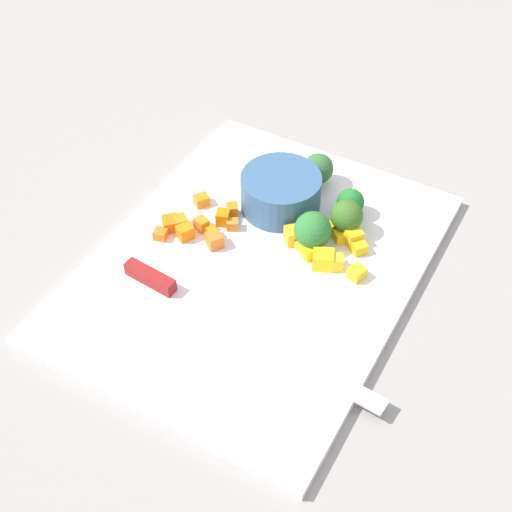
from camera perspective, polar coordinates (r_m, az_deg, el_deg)
name	(u,v)px	position (r m, az deg, el deg)	size (l,w,h in m)	color
ground_plane	(256,269)	(0.81, 0.00, -1.08)	(4.00, 4.00, 0.00)	gray
cutting_board	(256,266)	(0.81, 0.00, -0.79)	(0.44, 0.34, 0.01)	white
prep_bowl	(281,192)	(0.85, 2.02, 5.20)	(0.10, 0.10, 0.05)	#375D89
chef_knife	(209,311)	(0.75, -3.82, -4.42)	(0.04, 0.32, 0.02)	silver
carrot_dice_0	(185,232)	(0.83, -5.74, 1.93)	(0.02, 0.02, 0.02)	orange
carrot_dice_1	(202,224)	(0.84, -4.41, 2.59)	(0.02, 0.01, 0.01)	orange
carrot_dice_2	(161,234)	(0.83, -7.72, 1.76)	(0.01, 0.01, 0.01)	orange
carrot_dice_3	(212,232)	(0.83, -3.58, 1.91)	(0.01, 0.01, 0.01)	orange
carrot_dice_4	(223,218)	(0.84, -2.69, 3.12)	(0.02, 0.02, 0.02)	orange
carrot_dice_5	(181,222)	(0.84, -6.11, 2.73)	(0.01, 0.02, 0.01)	orange
carrot_dice_6	(232,210)	(0.85, -1.95, 3.74)	(0.01, 0.01, 0.02)	orange
carrot_dice_7	(169,225)	(0.84, -7.05, 2.48)	(0.02, 0.02, 0.01)	orange
carrot_dice_8	(202,200)	(0.87, -4.42, 4.52)	(0.01, 0.02, 0.01)	orange
carrot_dice_9	(213,242)	(0.81, -3.47, 1.17)	(0.02, 0.02, 0.02)	orange
carrot_dice_10	(232,225)	(0.84, -1.92, 2.56)	(0.01, 0.01, 0.01)	orange
pepper_dice_0	(335,263)	(0.79, 6.44, -0.54)	(0.02, 0.01, 0.02)	yellow
pepper_dice_1	(301,243)	(0.82, 3.69, 1.02)	(0.01, 0.01, 0.01)	yellow
pepper_dice_2	(353,237)	(0.82, 7.87, 1.52)	(0.02, 0.02, 0.02)	yellow
pepper_dice_3	(323,260)	(0.79, 5.44, -0.30)	(0.02, 0.02, 0.02)	yellow
pepper_dice_4	(357,273)	(0.79, 8.15, -1.37)	(0.02, 0.02, 0.01)	yellow
pepper_dice_5	(341,237)	(0.83, 6.87, 1.57)	(0.01, 0.02, 0.01)	yellow
pepper_dice_6	(310,249)	(0.81, 4.43, 0.58)	(0.02, 0.02, 0.02)	yellow
pepper_dice_7	(293,236)	(0.82, 3.01, 1.66)	(0.02, 0.02, 0.02)	yellow
pepper_dice_8	(359,248)	(0.82, 8.33, 0.67)	(0.01, 0.02, 0.01)	yellow
pepper_dice_9	(328,228)	(0.83, 5.84, 2.26)	(0.01, 0.02, 0.01)	yellow
broccoli_floret_0	(313,230)	(0.80, 4.60, 2.07)	(0.04, 0.04, 0.05)	#96B660
broccoli_floret_1	(320,170)	(0.89, 5.23, 6.96)	(0.04, 0.04, 0.04)	#8CAC5F
broccoli_floret_2	(347,216)	(0.83, 7.33, 3.20)	(0.04, 0.04, 0.04)	#88AD60
broccoli_floret_3	(350,203)	(0.85, 7.64, 4.31)	(0.03, 0.03, 0.04)	#8ABC6C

